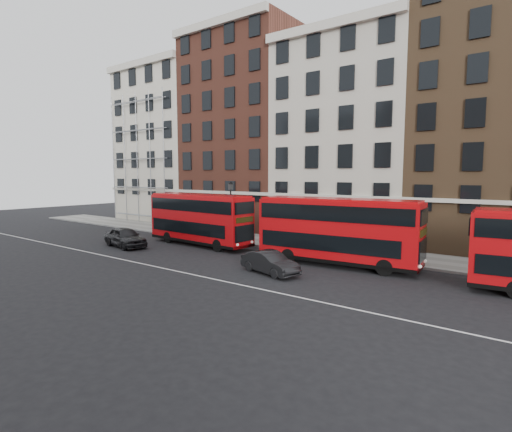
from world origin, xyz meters
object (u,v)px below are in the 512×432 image
Objects in this scene: bus_b at (199,218)px; car_front at (270,263)px; car_rear at (125,237)px; bus_c at (337,230)px.

bus_b is 11.65m from car_front.
car_rear is 14.99m from car_front.
bus_c is at bearing -12.56° from car_front.
car_front is (14.99, -0.12, -0.14)m from car_rear.
bus_c reaches higher than car_rear.
car_front is at bearing -19.63° from bus_b.
bus_c reaches higher than car_front.
car_rear reaches higher than car_front.
bus_b is 2.54× the size of car_front.
car_rear is at bearing 104.01° from car_front.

